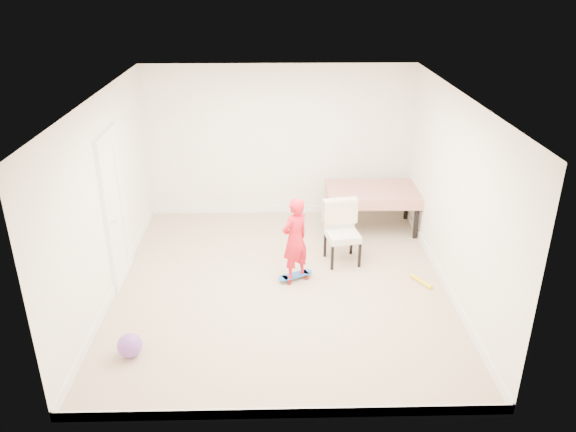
{
  "coord_description": "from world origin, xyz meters",
  "views": [
    {
      "loc": [
        -0.07,
        -6.67,
        4.03
      ],
      "look_at": [
        0.1,
        0.2,
        0.95
      ],
      "focal_mm": 35.0,
      "sensor_mm": 36.0,
      "label": 1
    }
  ],
  "objects_px": {
    "dining_table": "(372,209)",
    "child": "(295,242)",
    "skateboard": "(295,277)",
    "dining_chair": "(343,233)",
    "balloon": "(130,345)"
  },
  "relations": [
    {
      "from": "child",
      "to": "balloon",
      "type": "distance_m",
      "value": 2.55
    },
    {
      "from": "child",
      "to": "balloon",
      "type": "relative_size",
      "value": 4.27
    },
    {
      "from": "skateboard",
      "to": "balloon",
      "type": "bearing_deg",
      "value": -166.44
    },
    {
      "from": "dining_chair",
      "to": "skateboard",
      "type": "xyz_separation_m",
      "value": [
        -0.71,
        -0.51,
        -0.42
      ]
    },
    {
      "from": "dining_table",
      "to": "skateboard",
      "type": "height_order",
      "value": "dining_table"
    },
    {
      "from": "dining_table",
      "to": "dining_chair",
      "type": "relative_size",
      "value": 1.61
    },
    {
      "from": "dining_table",
      "to": "skateboard",
      "type": "relative_size",
      "value": 2.86
    },
    {
      "from": "skateboard",
      "to": "child",
      "type": "distance_m",
      "value": 0.56
    },
    {
      "from": "dining_table",
      "to": "dining_chair",
      "type": "xyz_separation_m",
      "value": [
        -0.62,
        -1.16,
        0.11
      ]
    },
    {
      "from": "dining_table",
      "to": "dining_chair",
      "type": "distance_m",
      "value": 1.32
    },
    {
      "from": "dining_chair",
      "to": "child",
      "type": "height_order",
      "value": "child"
    },
    {
      "from": "dining_chair",
      "to": "balloon",
      "type": "height_order",
      "value": "dining_chair"
    },
    {
      "from": "dining_table",
      "to": "child",
      "type": "height_order",
      "value": "child"
    },
    {
      "from": "dining_chair",
      "to": "child",
      "type": "bearing_deg",
      "value": -153.92
    },
    {
      "from": "dining_chair",
      "to": "child",
      "type": "distance_m",
      "value": 0.89
    }
  ]
}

